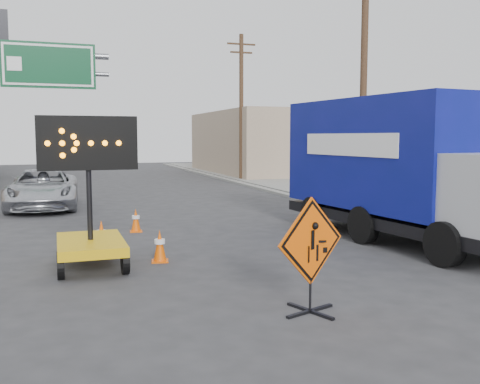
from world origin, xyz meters
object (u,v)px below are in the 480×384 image
pickup_truck (43,189)px  arrow_board (90,235)px  construction_sign (311,252)px  box_truck (400,176)px

pickup_truck → arrow_board: bearing=-81.2°
construction_sign → box_truck: box_truck is taller
box_truck → arrow_board: bearing=177.4°
construction_sign → box_truck: bearing=23.7°
box_truck → construction_sign: bearing=-142.7°
construction_sign → pickup_truck: bearing=86.8°
pickup_truck → box_truck: size_ratio=0.67×
arrow_board → construction_sign: bearing=-53.4°
pickup_truck → box_truck: (9.13, -9.91, 0.95)m
arrow_board → pickup_truck: bearing=96.3°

